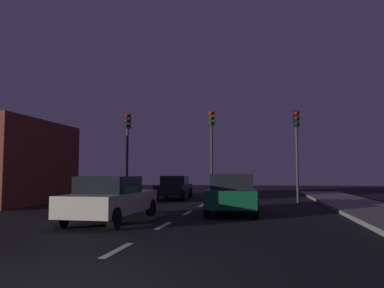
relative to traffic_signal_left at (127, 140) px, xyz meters
The scene contains 12 objects.
ground_plane 11.25m from the traffic_signal_left, 62.48° to the right, with size 80.00×80.00×0.00m, color black.
lane_stripe_second 15.14m from the traffic_signal_left, 70.43° to the right, with size 0.16×1.60×0.01m, color silver.
lane_stripe_third 11.76m from the traffic_signal_left, 63.90° to the right, with size 0.16×1.60×0.01m, color silver.
lane_stripe_fourth 8.74m from the traffic_signal_left, 51.77° to the right, with size 0.16×1.60×0.01m, color silver.
lane_stripe_fifth 6.58m from the traffic_signal_left, 26.45° to the right, with size 0.16×1.60×0.01m, color silver.
traffic_signal_left is the anchor object (origin of this frame).
traffic_signal_center 5.10m from the traffic_signal_left, ahead, with size 0.32×0.38×5.22m.
traffic_signal_right 9.84m from the traffic_signal_left, ahead, with size 0.32×0.38×5.08m.
car_stopped_ahead 9.52m from the traffic_signal_left, 42.25° to the right, with size 2.14×4.66×1.58m.
car_adjacent_lane 10.42m from the traffic_signal_left, 72.65° to the right, with size 1.92×4.58×1.51m.
car_oncoming_far 4.23m from the traffic_signal_left, 36.96° to the left, with size 2.01×4.48×1.45m.
storefront_left 6.73m from the traffic_signal_left, 148.03° to the right, with size 5.00×6.88×4.36m, color maroon.
Camera 1 is at (2.98, -5.01, 1.60)m, focal length 35.32 mm.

